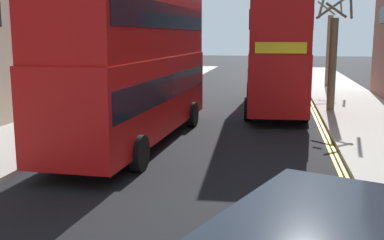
% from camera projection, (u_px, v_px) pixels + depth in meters
% --- Properties ---
extents(sidewalk_left, '(4.00, 80.00, 0.14)m').
position_uv_depth(sidewalk_left, '(32.00, 136.00, 17.43)').
color(sidewalk_left, '#ADA89E').
rests_on(sidewalk_left, ground).
extents(kerb_line_outer, '(0.10, 56.00, 0.01)m').
position_uv_depth(kerb_line_outer, '(342.00, 167.00, 13.57)').
color(kerb_line_outer, yellow).
rests_on(kerb_line_outer, ground).
extents(kerb_line_inner, '(0.10, 56.00, 0.01)m').
position_uv_depth(kerb_line_inner, '(337.00, 167.00, 13.60)').
color(kerb_line_inner, yellow).
rests_on(kerb_line_inner, ground).
extents(double_decker_bus_away, '(3.15, 10.90, 5.64)m').
position_uv_depth(double_decker_bus_away, '(136.00, 57.00, 16.11)').
color(double_decker_bus_away, '#B20F0F').
rests_on(double_decker_bus_away, ground).
extents(double_decker_bus_oncoming, '(3.18, 10.91, 5.64)m').
position_uv_depth(double_decker_bus_oncoming, '(275.00, 50.00, 23.55)').
color(double_decker_bus_oncoming, '#B20F0F').
rests_on(double_decker_bus_oncoming, ground).
extents(street_tree_near, '(1.85, 1.75, 6.02)m').
position_uv_depth(street_tree_near, '(329.00, 48.00, 33.33)').
color(street_tree_near, '#6B6047').
rests_on(street_tree_near, sidewalk_right).
extents(street_tree_mid, '(1.77, 1.77, 5.49)m').
position_uv_depth(street_tree_mid, '(333.00, 58.00, 22.70)').
color(street_tree_mid, '#6B6047').
rests_on(street_tree_mid, sidewalk_right).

